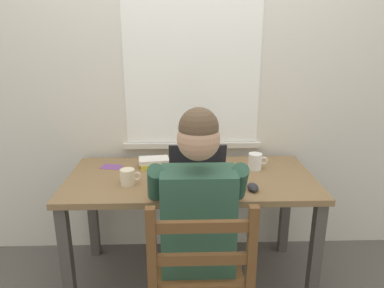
# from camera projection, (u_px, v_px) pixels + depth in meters

# --- Properties ---
(ground_plane) EXTENTS (8.00, 8.00, 0.00)m
(ground_plane) POSITION_uv_depth(u_px,v_px,m) (191.00, 278.00, 2.39)
(ground_plane) COLOR #56514C
(back_wall) EXTENTS (6.00, 0.08, 2.60)m
(back_wall) POSITION_uv_depth(u_px,v_px,m) (189.00, 74.00, 2.41)
(back_wall) COLOR silver
(back_wall) RESTS_ON ground
(desk) EXTENTS (1.48, 0.70, 0.73)m
(desk) POSITION_uv_depth(u_px,v_px,m) (191.00, 191.00, 2.20)
(desk) COLOR olive
(desk) RESTS_ON ground
(seated_person) EXTENTS (0.50, 0.60, 1.26)m
(seated_person) POSITION_uv_depth(u_px,v_px,m) (197.00, 215.00, 1.77)
(seated_person) COLOR #2D5642
(seated_person) RESTS_ON ground
(laptop) EXTENTS (0.33, 0.30, 0.23)m
(laptop) POSITION_uv_depth(u_px,v_px,m) (198.00, 177.00, 2.01)
(laptop) COLOR #232328
(laptop) RESTS_ON desk
(computer_mouse) EXTENTS (0.06, 0.10, 0.03)m
(computer_mouse) POSITION_uv_depth(u_px,v_px,m) (253.00, 187.00, 1.97)
(computer_mouse) COLOR #232328
(computer_mouse) RESTS_ON desk
(coffee_mug_white) EXTENTS (0.12, 0.08, 0.09)m
(coffee_mug_white) POSITION_uv_depth(u_px,v_px,m) (128.00, 177.00, 2.04)
(coffee_mug_white) COLOR beige
(coffee_mug_white) RESTS_ON desk
(coffee_mug_dark) EXTENTS (0.12, 0.09, 0.10)m
(coffee_mug_dark) POSITION_uv_depth(u_px,v_px,m) (183.00, 164.00, 2.23)
(coffee_mug_dark) COLOR #38281E
(coffee_mug_dark) RESTS_ON desk
(coffee_mug_spare) EXTENTS (0.12, 0.08, 0.10)m
(coffee_mug_spare) POSITION_uv_depth(u_px,v_px,m) (255.00, 161.00, 2.26)
(coffee_mug_spare) COLOR white
(coffee_mug_spare) RESTS_ON desk
(book_stack_main) EXTENTS (0.20, 0.14, 0.06)m
(book_stack_main) POSITION_uv_depth(u_px,v_px,m) (154.00, 162.00, 2.32)
(book_stack_main) COLOR gold
(book_stack_main) RESTS_ON desk
(paper_pile_near_laptop) EXTENTS (0.24, 0.21, 0.02)m
(paper_pile_near_laptop) POSITION_uv_depth(u_px,v_px,m) (183.00, 163.00, 2.36)
(paper_pile_near_laptop) COLOR silver
(paper_pile_near_laptop) RESTS_ON desk
(landscape_photo_print) EXTENTS (0.15, 0.12, 0.00)m
(landscape_photo_print) POSITION_uv_depth(u_px,v_px,m) (112.00, 167.00, 2.32)
(landscape_photo_print) COLOR #7A4293
(landscape_photo_print) RESTS_ON desk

